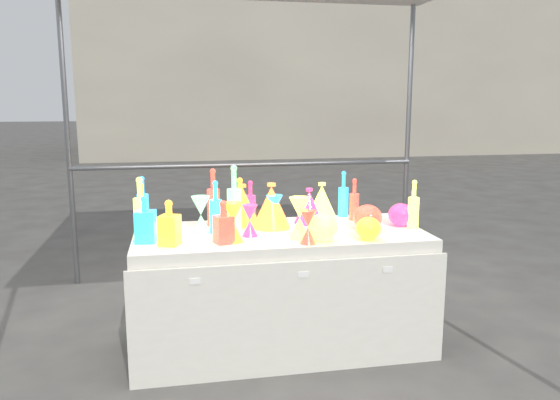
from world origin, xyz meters
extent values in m
plane|color=#64615C|center=(0.00, 0.00, 0.00)|extent=(80.00, 80.00, 0.00)
cylinder|color=gray|center=(-1.50, 1.50, 1.20)|extent=(0.04, 0.04, 2.40)
cylinder|color=gray|center=(1.50, 1.50, 1.20)|extent=(0.04, 0.04, 2.40)
cylinder|color=gray|center=(0.00, 1.47, 1.00)|extent=(3.00, 0.04, 0.04)
cube|color=silver|center=(0.00, 0.00, 0.38)|extent=(1.80, 0.80, 0.75)
cube|color=silver|center=(0.00, -0.42, 0.34)|extent=(1.84, 0.02, 0.68)
cube|color=white|center=(-0.55, -0.43, 0.60)|extent=(0.06, 0.00, 0.03)
cube|color=white|center=(0.05, -0.43, 0.60)|extent=(0.06, 0.00, 0.03)
cube|color=white|center=(0.55, -0.43, 0.60)|extent=(0.06, 0.00, 0.03)
cube|color=#BCB29C|center=(4.00, 14.00, 3.00)|extent=(14.00, 6.00, 6.00)
cube|color=#976E44|center=(0.06, 2.01, 0.22)|extent=(0.70, 0.60, 0.43)
cube|color=#976E44|center=(1.03, 2.86, 0.03)|extent=(0.77, 0.73, 0.05)
camera|label=1|loc=(-0.63, -3.27, 1.56)|focal=35.00mm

